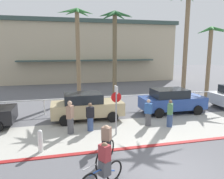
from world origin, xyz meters
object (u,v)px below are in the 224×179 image
object	(u,v)px
pedestrian_1	(90,118)
pedestrian_2	(70,119)
cyclist_blue_1	(104,166)
stop_sign_bike_lane	(116,103)
car_blue_2	(172,101)
bollard_0	(40,141)
palm_tree_4	(188,20)
car_tan_1	(86,106)
pedestrian_0	(170,115)
cyclist_black_0	(106,145)
palm_tree_3	(115,32)
palm_tree_5	(211,45)
palm_tree_2	(77,31)
pedestrian_3	(148,114)

from	to	relation	value
pedestrian_1	pedestrian_2	xyz separation A→B (m)	(-1.06, -0.18, 0.11)
cyclist_blue_1	pedestrian_2	bearing A→B (deg)	99.54
stop_sign_bike_lane	car_blue_2	size ratio (longest dim) A/B	0.58
bollard_0	cyclist_blue_1	size ratio (longest dim) A/B	0.63
car_blue_2	stop_sign_bike_lane	bearing A→B (deg)	-148.07
palm_tree_4	pedestrian_2	xyz separation A→B (m)	(-9.93, -5.56, -5.94)
car_blue_2	car_tan_1	bearing A→B (deg)	-178.85
car_tan_1	palm_tree_4	bearing A→B (deg)	21.07
car_blue_2	pedestrian_0	world-z (taller)	car_blue_2
bollard_0	car_tan_1	size ratio (longest dim) A/B	0.23
car_blue_2	cyclist_black_0	distance (m)	8.00
palm_tree_3	pedestrian_2	bearing A→B (deg)	-121.19
palm_tree_5	pedestrian_2	xyz separation A→B (m)	(-13.05, -6.50, -3.93)
car_tan_1	pedestrian_1	distance (m)	1.99
palm_tree_2	pedestrian_1	world-z (taller)	palm_tree_2
pedestrian_2	car_blue_2	bearing A→B (deg)	17.98
cyclist_black_0	pedestrian_1	size ratio (longest dim) A/B	0.99
car_tan_1	pedestrian_2	size ratio (longest dim) A/B	2.50
bollard_0	pedestrian_2	size ratio (longest dim) A/B	0.57
bollard_0	cyclist_black_0	bearing A→B (deg)	-29.10
cyclist_blue_1	palm_tree_5	bearing A→B (deg)	42.52
cyclist_black_0	cyclist_blue_1	xyz separation A→B (m)	(-0.41, -1.52, 0.00)
pedestrian_0	pedestrian_3	world-z (taller)	pedestrian_0
stop_sign_bike_lane	car_blue_2	world-z (taller)	stop_sign_bike_lane
car_tan_1	stop_sign_bike_lane	bearing A→B (deg)	-67.55
palm_tree_4	pedestrian_2	world-z (taller)	palm_tree_4
bollard_0	car_tan_1	xyz separation A→B (m)	(2.46, 3.96, 0.35)
pedestrian_1	pedestrian_2	bearing A→B (deg)	-170.55
palm_tree_2	palm_tree_5	xyz separation A→B (m)	(11.88, -1.80, -1.12)
pedestrian_2	car_tan_1	bearing A→B (deg)	63.00
palm_tree_2	pedestrian_0	bearing A→B (deg)	-63.16
cyclist_black_0	pedestrian_0	distance (m)	5.23
pedestrian_1	pedestrian_3	distance (m)	3.33
palm_tree_2	pedestrian_0	xyz separation A→B (m)	(4.34, -8.58, -5.15)
cyclist_blue_1	pedestrian_3	bearing A→B (deg)	53.70
pedestrian_1	pedestrian_2	size ratio (longest dim) A/B	0.88
pedestrian_2	pedestrian_3	bearing A→B (deg)	1.94
car_tan_1	cyclist_black_0	xyz separation A→B (m)	(0.10, -5.38, -0.18)
pedestrian_2	pedestrian_3	distance (m)	4.39
car_tan_1	pedestrian_2	xyz separation A→B (m)	(-1.10, -2.16, -0.05)
palm_tree_5	palm_tree_3	bearing A→B (deg)	178.29
cyclist_black_0	palm_tree_4	bearing A→B (deg)	45.18
palm_tree_2	cyclist_blue_1	distance (m)	14.04
palm_tree_3	cyclist_black_0	world-z (taller)	palm_tree_3
car_tan_1	car_blue_2	bearing A→B (deg)	1.15
cyclist_black_0	car_blue_2	bearing A→B (deg)	43.42
pedestrian_2	palm_tree_3	bearing A→B (deg)	58.81
cyclist_blue_1	pedestrian_0	size ratio (longest dim) A/B	1.01
bollard_0	palm_tree_5	bearing A→B (deg)	29.94
car_tan_1	pedestrian_1	bearing A→B (deg)	-91.14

